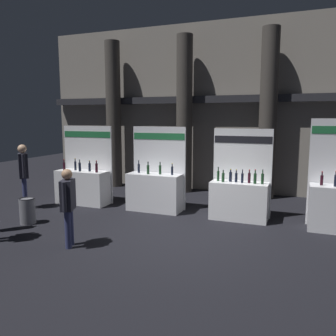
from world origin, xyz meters
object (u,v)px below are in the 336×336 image
(visitor_1, at_px, (68,201))
(visitor_3, at_px, (23,170))
(exhibitor_booth_2, at_px, (239,197))
(exhibitor_booth_0, at_px, (83,184))
(exhibitor_booth_1, at_px, (155,189))
(trash_bin, at_px, (27,211))

(visitor_1, bearing_deg, visitor_3, -145.35)
(exhibitor_booth_2, relative_size, visitor_3, 1.26)
(exhibitor_booth_0, bearing_deg, exhibitor_booth_1, 1.72)
(exhibitor_booth_2, bearing_deg, visitor_3, -168.97)
(exhibitor_booth_2, height_order, visitor_3, exhibitor_booth_2)
(exhibitor_booth_1, distance_m, trash_bin, 3.33)
(trash_bin, bearing_deg, exhibitor_booth_2, 25.29)
(exhibitor_booth_1, xyz_separation_m, trash_bin, (-2.43, -2.25, -0.29))
(exhibitor_booth_0, distance_m, exhibitor_booth_2, 4.66)
(visitor_1, height_order, visitor_3, visitor_3)
(exhibitor_booth_0, xyz_separation_m, exhibitor_booth_2, (4.66, 0.06, -0.02))
(visitor_1, bearing_deg, exhibitor_booth_1, 148.90)
(trash_bin, xyz_separation_m, visitor_3, (-1.12, 1.10, 0.78))
(exhibitor_booth_2, distance_m, visitor_3, 6.02)
(visitor_1, bearing_deg, exhibitor_booth_0, -171.53)
(trash_bin, bearing_deg, visitor_1, -25.26)
(visitor_1, relative_size, visitor_3, 0.87)
(exhibitor_booth_2, height_order, trash_bin, exhibitor_booth_2)
(exhibitor_booth_0, xyz_separation_m, trash_bin, (-0.11, -2.19, -0.28))
(exhibitor_booth_2, relative_size, visitor_1, 1.45)
(exhibitor_booth_0, height_order, visitor_3, exhibitor_booth_0)
(visitor_3, bearing_deg, visitor_1, -169.99)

